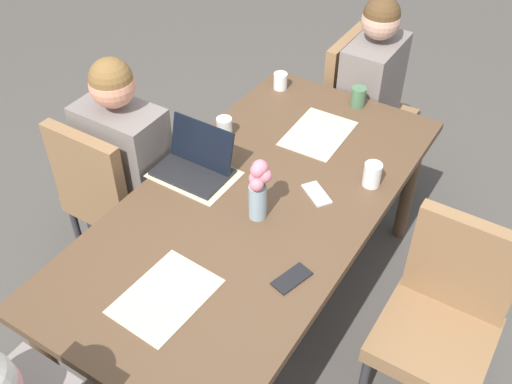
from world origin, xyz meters
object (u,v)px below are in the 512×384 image
Objects in this scene: dining_table at (256,214)px; chair_far_left_near at (111,190)px; coffee_mug_near_right at (224,127)px; person_head_right_left_mid at (368,110)px; flower_vase at (258,187)px; person_far_left_near at (130,182)px; coffee_mug_near_left at (372,175)px; phone_black at (292,279)px; chair_near_right_near at (444,313)px; coffee_mug_centre_left at (280,81)px; chair_head_right_left_mid at (359,105)px; phone_silver at (317,194)px; laptop_far_left_near at (195,164)px; coffee_mug_centre_right at (358,97)px.

chair_far_left_near is at bearing 96.12° from dining_table.
person_head_right_left_mid is at bearing -23.73° from coffee_mug_near_right.
person_far_left_near is at bearing 85.50° from flower_vase.
coffee_mug_near_left reaches higher than phone_black.
person_head_right_left_mid is at bearing 36.62° from chair_near_right_near.
coffee_mug_near_left reaches higher than coffee_mug_centre_left.
phone_black is at bearing -165.31° from chair_head_right_left_mid.
chair_near_right_near is 6.00× the size of phone_silver.
coffee_mug_near_right is (-0.04, 0.73, -0.01)m from coffee_mug_near_left.
phone_silver is (-0.15, -0.57, -0.04)m from coffee_mug_near_right.
chair_head_right_left_mid is 3.28× the size of flower_vase.
coffee_mug_near_right is at bearing 92.87° from coffee_mug_near_left.
phone_black is (-1.11, -0.69, -0.04)m from coffee_mug_centre_left.
coffee_mug_centre_left reaches higher than phone_black.
dining_table is at bearing 75.60° from phone_silver.
laptop_far_left_near is 0.73m from phone_black.
chair_head_right_left_mid reaches higher than coffee_mug_near_left.
chair_far_left_near is 10.45× the size of coffee_mug_centre_left.
chair_near_right_near is at bearing -84.76° from chair_far_left_near.
coffee_mug_centre_right is 0.68× the size of phone_silver.
person_far_left_near is 1.33× the size of chair_head_right_left_mid.
coffee_mug_near_left is at bearing -69.13° from chair_far_left_near.
coffee_mug_near_left is at bearing -36.03° from flower_vase.
chair_head_right_left_mid reaches higher than phone_silver.
chair_head_right_left_mid is 1.02m from coffee_mug_near_right.
chair_near_right_near is 6.00× the size of phone_black.
chair_head_right_left_mid is 0.10m from person_head_right_left_mid.
person_far_left_near is at bearing 138.99° from coffee_mug_centre_right.
coffee_mug_centre_left is (0.50, -0.01, -0.00)m from coffee_mug_near_right.
chair_near_right_near reaches higher than phone_silver.
phone_silver reaches higher than dining_table.
dining_table is at bearing -89.29° from person_far_left_near.
person_head_right_left_mid reaches higher than phone_black.
person_far_left_near is 13.88× the size of coffee_mug_centre_left.
coffee_mug_near_right reaches higher than phone_black.
person_far_left_near is 0.47m from laptop_far_left_near.
chair_far_left_near is 1.49m from person_head_right_left_mid.
flower_vase reaches higher than chair_far_left_near.
chair_far_left_near reaches higher than phone_silver.
phone_silver is at bearing -104.38° from coffee_mug_near_right.
chair_near_right_near is at bearing -122.14° from coffee_mug_centre_left.
flower_vase is 0.59m from coffee_mug_near_right.
chair_far_left_near is 1.16m from phone_black.
coffee_mug_centre_right reaches higher than coffee_mug_centre_left.
flower_vase is (-0.07, -0.05, 0.23)m from dining_table.
coffee_mug_centre_left is at bearing -14.60° from phone_silver.
chair_near_right_near is 0.89m from flower_vase.
person_head_right_left_mid is 0.94m from coffee_mug_near_left.
laptop_far_left_near is (0.11, -0.45, 0.29)m from chair_far_left_near.
person_far_left_near reaches higher than coffee_mug_centre_right.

